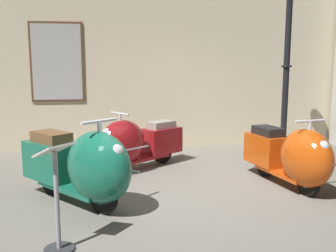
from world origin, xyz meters
The scene contains 7 objects.
ground_plane centered at (0.00, 0.00, 0.00)m, with size 60.00×60.00×0.00m, color slate.
showroom_back_wall centered at (0.13, 3.24, 1.96)m, with size 18.00×0.63×3.92m.
scooter_0 centered at (-1.20, -0.06, 0.50)m, with size 1.56×1.67×1.09m.
scooter_1 centered at (-0.50, 1.48, 0.44)m, with size 1.54×1.28×0.96m.
scooter_2 centered at (1.59, 0.22, 0.46)m, with size 0.79×1.70×1.00m.
lamppost centered at (2.27, 1.99, 1.86)m, with size 0.31×0.31×3.18m.
info_stanchion centered at (-1.35, -1.17, 0.42)m, with size 0.38×0.39×1.01m.
Camera 1 is at (-0.82, -4.56, 1.69)m, focal length 40.67 mm.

